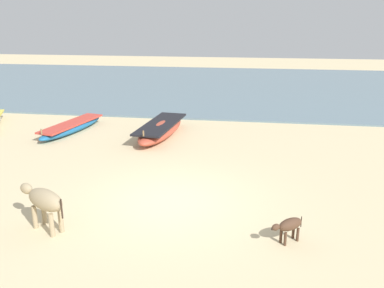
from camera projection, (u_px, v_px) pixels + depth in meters
The scene contains 6 objects.
ground at pixel (170, 202), 10.53m from camera, with size 80.00×80.00×0.00m, color beige.
sea_water at pixel (224, 85), 28.20m from camera, with size 60.00×20.00×0.08m, color slate.
fishing_boat_2 at pixel (72, 127), 16.85m from camera, with size 1.60×4.05×0.60m.
fishing_boat_3 at pixel (161, 129), 16.21m from camera, with size 1.57×4.30×0.76m.
cow_adult_dun at pixel (44, 201), 8.95m from camera, with size 1.44×0.98×0.99m.
calf_near_dark at pixel (289, 226), 8.52m from camera, with size 0.75×0.65×0.55m.
Camera 1 is at (2.00, -9.39, 4.63)m, focal length 37.47 mm.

